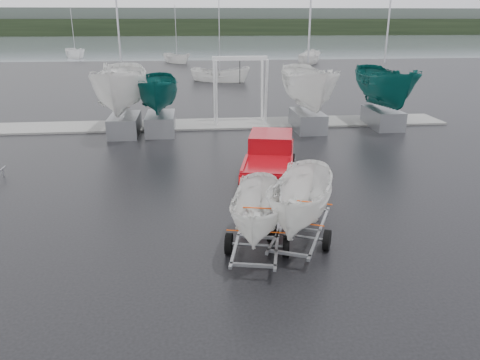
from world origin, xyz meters
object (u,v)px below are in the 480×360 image
Objects in this scene: trailer_parked at (304,158)px; boat_hoist at (240,81)px; trailer_hitched at (259,174)px; pickup_truck at (270,158)px.

trailer_parked is 16.39m from boat_hoist.
trailer_parked is at bearing -89.92° from boat_hoist.
trailer_hitched is at bearing -94.43° from boat_hoist.
boat_hoist is at bearing 114.46° from trailer_parked.
trailer_parked reaches higher than trailer_hitched.
boat_hoist is (-0.06, 10.73, 1.72)m from pickup_truck.
pickup_truck is 1.35× the size of trailer_hitched.
pickup_truck is 5.90m from trailer_parked.
trailer_parked is at bearing 29.51° from trailer_hitched.
pickup_truck is 10.87m from boat_hoist.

